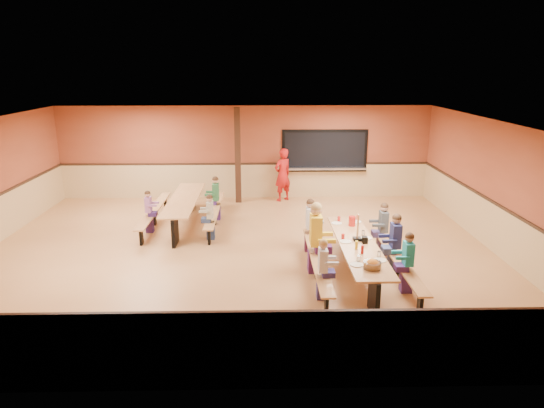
{
  "coord_description": "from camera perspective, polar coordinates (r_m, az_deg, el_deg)",
  "views": [
    {
      "loc": [
        0.54,
        -10.61,
        4.21
      ],
      "look_at": [
        0.78,
        0.09,
        1.15
      ],
      "focal_mm": 32.0,
      "sensor_mm": 36.0,
      "label": 1
    }
  ],
  "objects": [
    {
      "name": "seated_child_teal_right",
      "position": [
        9.64,
        15.65,
        -6.7
      ],
      "size": [
        0.36,
        0.29,
        1.19
      ],
      "primitive_type": null,
      "color": "teal",
      "rests_on": "ground"
    },
    {
      "name": "seated_child_purple_sec",
      "position": [
        12.99,
        -14.29,
        -0.9
      ],
      "size": [
        0.32,
        0.26,
        1.11
      ],
      "primitive_type": null,
      "color": "#9B5D96",
      "rests_on": "ground"
    },
    {
      "name": "napkin_dispenser",
      "position": [
        10.04,
        10.86,
        -4.16
      ],
      "size": [
        0.1,
        0.14,
        0.13
      ],
      "primitive_type": "cube",
      "color": "black",
      "rests_on": "cafeteria_table_main"
    },
    {
      "name": "condiment_mustard",
      "position": [
        9.67,
        9.91,
        -4.78
      ],
      "size": [
        0.06,
        0.06,
        0.17
      ],
      "primitive_type": "cylinder",
      "color": "yellow",
      "rests_on": "cafeteria_table_main"
    },
    {
      "name": "seated_child_grey_left",
      "position": [
        11.33,
        4.48,
        -2.55
      ],
      "size": [
        0.39,
        0.32,
        1.25
      ],
      "primitive_type": null,
      "color": "silver",
      "rests_on": "ground"
    },
    {
      "name": "seated_child_green_sec",
      "position": [
        13.73,
        -6.61,
        0.65
      ],
      "size": [
        0.38,
        0.31,
        1.22
      ],
      "primitive_type": null,
      "color": "#2F6E41",
      "rests_on": "ground"
    },
    {
      "name": "cafeteria_table_main",
      "position": [
        10.08,
        10.01,
        -5.74
      ],
      "size": [
        1.91,
        3.7,
        0.74
      ],
      "color": "#B37B47",
      "rests_on": "ground"
    },
    {
      "name": "seated_child_tan_sec",
      "position": [
        12.19,
        -7.28,
        -1.57
      ],
      "size": [
        0.33,
        0.27,
        1.14
      ],
      "primitive_type": null,
      "color": "#ACA78D",
      "rests_on": "ground"
    },
    {
      "name": "kitchen_pass_through",
      "position": [
        15.94,
        6.21,
        6.03
      ],
      "size": [
        2.78,
        0.28,
        1.38
      ],
      "color": "black",
      "rests_on": "ground"
    },
    {
      "name": "chip_bowl",
      "position": [
        8.84,
        11.72,
        -6.97
      ],
      "size": [
        0.32,
        0.32,
        0.15
      ],
      "primitive_type": null,
      "color": "orange",
      "rests_on": "cafeteria_table_main"
    },
    {
      "name": "seated_adult_yellow",
      "position": [
        10.17,
        5.15,
        -4.04
      ],
      "size": [
        0.51,
        0.41,
        1.49
      ],
      "primitive_type": null,
      "color": "yellow",
      "rests_on": "ground"
    },
    {
      "name": "seated_child_navy_right",
      "position": [
        10.43,
        14.26,
        -4.59
      ],
      "size": [
        0.4,
        0.33,
        1.28
      ],
      "primitive_type": null,
      "color": "navy",
      "rests_on": "ground"
    },
    {
      "name": "ground",
      "position": [
        11.43,
        -3.9,
        -5.7
      ],
      "size": [
        12.0,
        12.0,
        0.0
      ],
      "primitive_type": "plane",
      "color": "#A56C3E",
      "rests_on": "ground"
    },
    {
      "name": "place_settings",
      "position": [
        9.98,
        10.08,
        -4.3
      ],
      "size": [
        0.65,
        3.3,
        0.11
      ],
      "primitive_type": null,
      "color": "beige",
      "rests_on": "cafeteria_table_main"
    },
    {
      "name": "structural_post",
      "position": [
        15.27,
        -4.05,
        5.69
      ],
      "size": [
        0.18,
        0.18,
        3.0
      ],
      "primitive_type": "cube",
      "color": "black",
      "rests_on": "ground"
    },
    {
      "name": "room_envelope",
      "position": [
        11.19,
        -3.97,
        -2.42
      ],
      "size": [
        12.04,
        10.04,
        3.02
      ],
      "color": "brown",
      "rests_on": "ground"
    },
    {
      "name": "standing_woman",
      "position": [
        15.54,
        1.26,
        3.46
      ],
      "size": [
        0.74,
        0.7,
        1.7
      ],
      "primitive_type": "imported",
      "rotation": [
        0.0,
        0.0,
        3.78
      ],
      "color": "#B01514",
      "rests_on": "ground"
    },
    {
      "name": "seated_child_char_right",
      "position": [
        11.37,
        12.92,
        -2.93
      ],
      "size": [
        0.37,
        0.31,
        1.22
      ],
      "primitive_type": null,
      "color": "#40464A",
      "rests_on": "ground"
    },
    {
      "name": "punch_pitcher",
      "position": [
        11.03,
        9.4,
        -2.0
      ],
      "size": [
        0.16,
        0.16,
        0.22
      ],
      "primitive_type": "cylinder",
      "color": "red",
      "rests_on": "cafeteria_table_main"
    },
    {
      "name": "condiment_ketchup",
      "position": [
        9.47,
        10.58,
        -5.27
      ],
      "size": [
        0.06,
        0.06,
        0.17
      ],
      "primitive_type": "cylinder",
      "color": "#B2140F",
      "rests_on": "cafeteria_table_main"
    },
    {
      "name": "table_paddle",
      "position": [
        10.13,
        10.01,
        -3.5
      ],
      "size": [
        0.16,
        0.16,
        0.56
      ],
      "color": "black",
      "rests_on": "cafeteria_table_main"
    },
    {
      "name": "seated_child_white_left",
      "position": [
        9.09,
        5.98,
        -7.69
      ],
      "size": [
        0.34,
        0.28,
        1.16
      ],
      "primitive_type": null,
      "color": "silver",
      "rests_on": "ground"
    },
    {
      "name": "cafeteria_table_second",
      "position": [
        13.43,
        -10.28,
        -0.24
      ],
      "size": [
        1.91,
        3.7,
        0.74
      ],
      "color": "#B37B47",
      "rests_on": "ground"
    }
  ]
}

